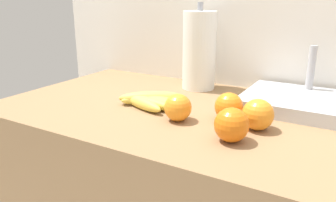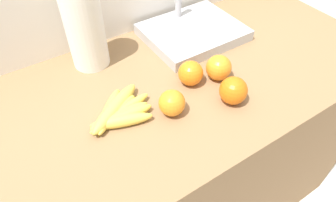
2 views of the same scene
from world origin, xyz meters
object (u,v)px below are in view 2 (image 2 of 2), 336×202
object	(u,v)px
paper_towel_roll	(84,26)
orange_center	(192,73)
banana_bunch	(117,113)
sink_basin	(193,31)
orange_back_right	(233,91)
orange_front	(219,68)
orange_right	(172,103)

from	to	relation	value
paper_towel_roll	orange_center	bearing A→B (deg)	-50.26
banana_bunch	paper_towel_roll	size ratio (longest dim) A/B	0.69
orange_center	sink_basin	xyz separation A→B (m)	(0.16, 0.21, -0.02)
orange_center	orange_back_right	distance (m)	0.14
paper_towel_roll	orange_front	bearing A→B (deg)	-43.77
orange_back_right	orange_right	bearing A→B (deg)	161.70
orange_right	orange_center	bearing A→B (deg)	31.38
banana_bunch	sink_basin	bearing A→B (deg)	27.39
orange_back_right	paper_towel_roll	xyz separation A→B (m)	(-0.27, 0.40, 0.10)
banana_bunch	paper_towel_roll	world-z (taller)	paper_towel_roll
orange_center	orange_back_right	xyz separation A→B (m)	(0.05, -0.13, 0.00)
orange_front	orange_right	distance (m)	0.21
orange_back_right	sink_basin	distance (m)	0.35
banana_bunch	orange_center	xyz separation A→B (m)	(0.26, 0.01, 0.02)
banana_bunch	orange_back_right	distance (m)	0.34
orange_center	orange_front	size ratio (longest dim) A/B	0.96
orange_center	orange_front	xyz separation A→B (m)	(0.08, -0.03, 0.00)
orange_back_right	orange_front	world-z (taller)	orange_back_right
orange_center	orange_front	world-z (taller)	orange_front
orange_center	orange_right	bearing A→B (deg)	-148.62
orange_center	sink_basin	bearing A→B (deg)	52.81
orange_back_right	banana_bunch	bearing A→B (deg)	158.68
orange_front	sink_basin	bearing A→B (deg)	72.96
orange_center	orange_front	distance (m)	0.09
orange_front	paper_towel_roll	distance (m)	0.43
sink_basin	orange_front	bearing A→B (deg)	-107.04
paper_towel_roll	orange_back_right	bearing A→B (deg)	-55.47
sink_basin	paper_towel_roll	bearing A→B (deg)	171.07
banana_bunch	sink_basin	size ratio (longest dim) A/B	0.62
banana_bunch	orange_right	xyz separation A→B (m)	(0.14, -0.06, 0.02)
orange_back_right	orange_right	xyz separation A→B (m)	(-0.17, 0.06, -0.00)
orange_center	orange_right	world-z (taller)	orange_center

